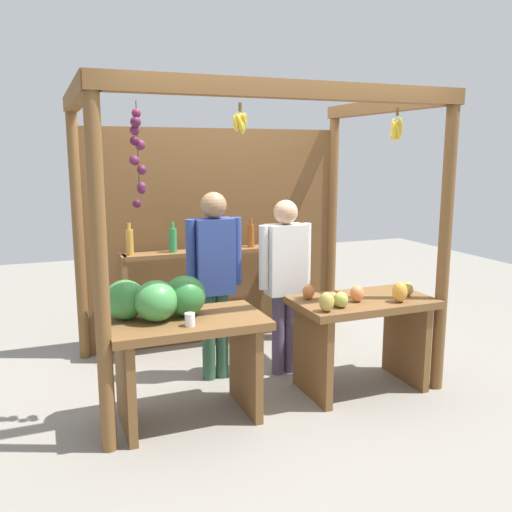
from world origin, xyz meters
TOP-DOWN VIEW (x-y plane):
  - ground_plane at (0.00, 0.00)m, footprint 12.00×12.00m
  - market_stall at (-0.00, 0.40)m, footprint 2.77×1.91m
  - fruit_counter_left at (-0.82, -0.64)m, footprint 1.14×0.65m
  - fruit_counter_right at (0.72, -0.69)m, footprint 1.11×0.64m
  - bottle_shelf_unit at (-0.11, 0.67)m, footprint 1.77×0.22m
  - vendor_man at (-0.32, -0.03)m, footprint 0.48×0.22m
  - vendor_woman at (0.28, -0.14)m, footprint 0.48×0.21m

SIDE VIEW (x-z plane):
  - ground_plane at x=0.00m, z-range 0.00..0.00m
  - fruit_counter_right at x=0.72m, z-range 0.10..1.02m
  - fruit_counter_left at x=-0.82m, z-range 0.17..1.23m
  - bottle_shelf_unit at x=-0.11m, z-range 0.12..1.42m
  - vendor_woman at x=0.28m, z-range 0.15..1.68m
  - vendor_man at x=-0.32m, z-range 0.16..1.76m
  - market_stall at x=0.00m, z-range 0.20..2.59m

